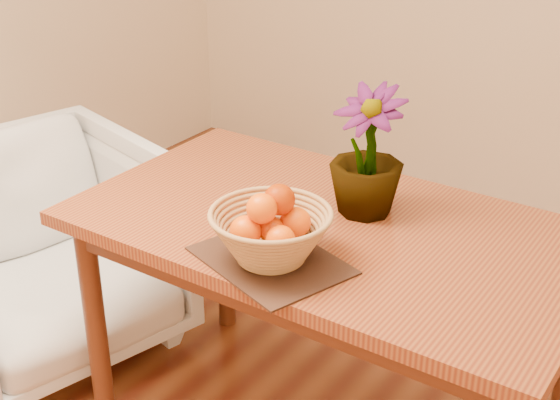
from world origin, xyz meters
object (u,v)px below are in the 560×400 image
Objects in this scene: wicker_basket at (271,238)px; potted_plant at (367,152)px; table at (328,250)px; armchair at (42,242)px.

potted_plant is (0.06, 0.37, 0.11)m from wicker_basket.
potted_plant is at bearing 80.76° from wicker_basket.
armchair is at bearing -173.29° from table.
table is 0.29m from potted_plant.
table is at bearing -68.02° from armchair.
potted_plant reaches higher than table.
table is 0.30m from wicker_basket.
table is at bearing 87.58° from wicker_basket.
potted_plant reaches higher than armchair.
potted_plant is at bearing -62.97° from armchair.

